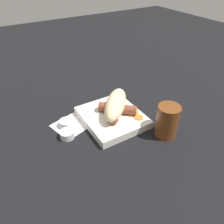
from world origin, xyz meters
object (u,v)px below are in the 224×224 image
Objects in this scene: condiment_cup_near at (66,124)px; condiment_cup_far at (67,134)px; bread_roll at (116,104)px; sausage at (117,108)px; food_tray at (112,117)px; drink_glass at (167,121)px.

condiment_cup_far is (0.05, -0.02, 0.00)m from condiment_cup_near.
sausage is at bearing 12.56° from bread_roll.
food_tray is 0.17m from condiment_cup_far.
bread_roll is at bearing -150.87° from drink_glass.
sausage is (0.01, 0.00, -0.01)m from bread_roll.
drink_glass reaches higher than bread_roll.
food_tray is at bearing -143.74° from drink_glass.
food_tray is 0.05m from bread_roll.
drink_glass is at bearing 29.80° from sausage.
food_tray is 0.19m from drink_glass.
condiment_cup_near is at bearing -106.45° from sausage.
condiment_cup_far is at bearing -91.27° from food_tray.
drink_glass reaches higher than sausage.
condiment_cup_far is at bearing -87.99° from bread_roll.
bread_roll is 0.18m from drink_glass.
condiment_cup_far is 0.43× the size of drink_glass.
condiment_cup_near is 1.00× the size of condiment_cup_far.
food_tray reaches higher than condiment_cup_far.
bread_roll is 4.01× the size of condiment_cup_far.
bread_roll is 0.02m from sausage.
sausage is 0.19m from condiment_cup_far.
bread_roll reaches higher than condiment_cup_far.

